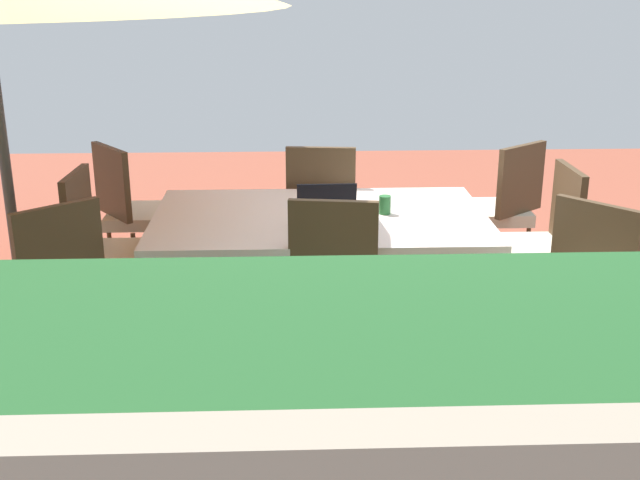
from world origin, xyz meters
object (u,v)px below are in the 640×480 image
object	(u,v)px
chair_north	(330,295)
chair_northeast	(78,299)
dining_table	(320,223)
chair_southeast	(135,208)
chair_south	(322,207)
cup	(385,205)
chair_northwest	(575,295)
chair_southwest	(500,205)
laptop	(326,209)
chair_west	(539,240)
chair_east	(107,247)

from	to	relation	value
chair_north	chair_northeast	size ratio (longest dim) A/B	1.00
dining_table	chair_southeast	xyz separation A→B (m)	(1.17, -0.79, -0.13)
chair_south	cup	bearing A→B (deg)	118.13
chair_south	chair_northwest	distance (m)	1.93
dining_table	chair_southwest	world-z (taller)	chair_southwest
chair_north	chair_southeast	distance (m)	1.93
chair_northeast	laptop	xyz separation A→B (m)	(-1.20, -0.68, 0.23)
chair_southwest	chair_south	distance (m)	1.17
chair_south	chair_northwest	xyz separation A→B (m)	(-1.14, 1.55, 0.00)
chair_north	chair_west	distance (m)	1.46
chair_northwest	cup	xyz separation A→B (m)	(0.83, -0.78, 0.23)
chair_northwest	chair_northeast	bearing A→B (deg)	-132.79
chair_southeast	chair_north	bearing A→B (deg)	-178.59
chair_northeast	chair_southeast	bearing A→B (deg)	49.23
chair_east	laptop	size ratio (longest dim) A/B	3.01
dining_table	chair_northeast	distance (m)	1.38
chair_northwest	chair_east	xyz separation A→B (m)	(2.38, -0.80, 0.00)
chair_southwest	chair_west	distance (m)	0.73
chair_south	chair_east	distance (m)	1.45
chair_northeast	laptop	bearing A→B (deg)	-11.54
chair_south	chair_southeast	world-z (taller)	same
chair_northwest	chair_southeast	bearing A→B (deg)	-165.12
laptop	cup	bearing A→B (deg)	-171.19
chair_southwest	laptop	bearing A→B (deg)	-3.68
chair_northeast	chair_northwest	size ratio (longest dim) A/B	1.00
chair_west	chair_southeast	distance (m)	2.55
dining_table	chair_northeast	world-z (taller)	chair_northeast
chair_west	chair_east	bearing A→B (deg)	-90.12
chair_northeast	chair_south	xyz separation A→B (m)	(-1.21, -1.51, 0.00)
dining_table	chair_southwest	xyz separation A→B (m)	(-1.22, -0.77, -0.13)
chair_east	laptop	xyz separation A→B (m)	(-1.22, 0.08, 0.23)
chair_southeast	cup	size ratio (longest dim) A/B	9.45
chair_west	chair_northeast	size ratio (longest dim) A/B	1.00
chair_northeast	laptop	size ratio (longest dim) A/B	3.01
dining_table	laptop	xyz separation A→B (m)	(-0.03, 0.05, 0.10)
chair_south	chair_east	size ratio (longest dim) A/B	1.00
chair_north	chair_southwest	size ratio (longest dim) A/B	1.00
chair_north	chair_south	xyz separation A→B (m)	(-0.02, -1.51, 0.00)
dining_table	cup	world-z (taller)	cup
chair_north	dining_table	bearing A→B (deg)	99.61
dining_table	chair_north	world-z (taller)	chair_north
chair_northwest	chair_south	bearing A→B (deg)	174.68
chair_north	chair_south	size ratio (longest dim) A/B	1.00
chair_southwest	chair_northeast	xyz separation A→B (m)	(2.39, 1.50, 0.00)
chair_southwest	chair_east	bearing A→B (deg)	-21.12
chair_north	chair_northwest	size ratio (longest dim) A/B	1.00
dining_table	cup	xyz separation A→B (m)	(-0.36, -0.01, 0.10)
laptop	chair_southwest	bearing A→B (deg)	-146.69
chair_north	chair_south	distance (m)	1.51
chair_west	chair_northwest	bearing A→B (deg)	-5.62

